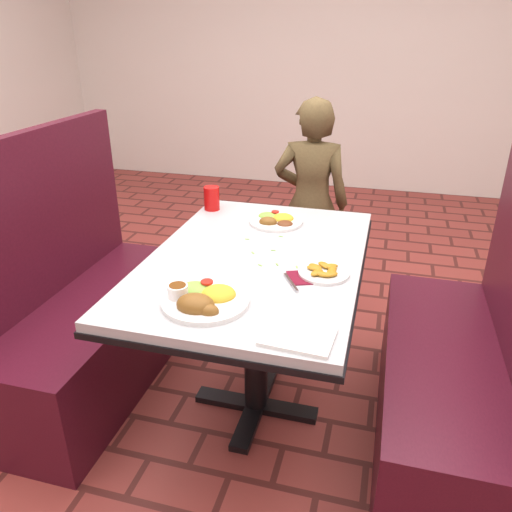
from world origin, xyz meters
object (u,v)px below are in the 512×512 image
booth_bench_left (88,320)px  booth_bench_right (457,379)px  dining_table (256,278)px  plantain_plate (324,272)px  near_dinner_plate (203,295)px  red_tumbler (212,198)px  far_dinner_plate (276,218)px  diner_person (311,203)px

booth_bench_left → booth_bench_right: bearing=0.0°
dining_table → plantain_plate: 0.31m
booth_bench_left → near_dinner_plate: (0.73, -0.39, 0.45)m
near_dinner_plate → booth_bench_right: bearing=24.5°
booth_bench_left → near_dinner_plate: booth_bench_left is taller
booth_bench_left → red_tumbler: bearing=45.6°
near_dinner_plate → booth_bench_left: bearing=151.7°
booth_bench_right → far_dinner_plate: size_ratio=5.05×
booth_bench_left → red_tumbler: booth_bench_left is taller
dining_table → near_dinner_plate: (-0.07, -0.39, 0.13)m
booth_bench_left → far_dinner_plate: (0.79, 0.37, 0.44)m
booth_bench_right → far_dinner_plate: bearing=155.5°
diner_person → red_tumbler: size_ratio=10.84×
booth_bench_left → booth_bench_right: size_ratio=1.00×
booth_bench_right → red_tumbler: size_ratio=10.72×
plantain_plate → red_tumbler: 0.83m
diner_person → plantain_plate: 1.22m
dining_table → diner_person: (0.04, 1.10, -0.05)m
red_tumbler → dining_table: bearing=-53.2°
booth_bench_left → booth_bench_right: (1.60, 0.00, 0.00)m
booth_bench_right → red_tumbler: booth_bench_right is taller
dining_table → booth_bench_left: size_ratio=1.01×
booth_bench_right → booth_bench_left: bearing=180.0°
near_dinner_plate → plantain_plate: size_ratio=1.55×
diner_person → plantain_plate: (0.24, -1.19, 0.15)m
diner_person → far_dinner_plate: (-0.04, -0.73, 0.17)m
booth_bench_left → far_dinner_plate: bearing=24.8°
dining_table → booth_bench_right: size_ratio=1.01×
booth_bench_left → plantain_plate: bearing=-4.7°
near_dinner_plate → plantain_plate: 0.46m
booth_bench_left → diner_person: size_ratio=0.99×
far_dinner_plate → red_tumbler: red_tumbler is taller
near_dinner_plate → far_dinner_plate: near_dinner_plate is taller
red_tumbler → booth_bench_left: bearing=-134.4°
diner_person → far_dinner_plate: diner_person is taller
plantain_plate → far_dinner_plate: bearing=121.6°
booth_bench_left → booth_bench_right: same height
near_dinner_plate → far_dinner_plate: bearing=85.4°
far_dinner_plate → red_tumbler: (-0.34, 0.10, 0.03)m
far_dinner_plate → plantain_plate: size_ratio=1.31×
near_dinner_plate → red_tumbler: red_tumbler is taller
booth_bench_right → diner_person: 1.36m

